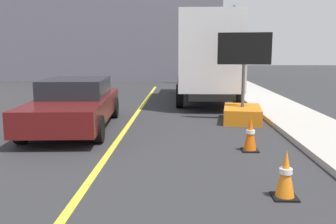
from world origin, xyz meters
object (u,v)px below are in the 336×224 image
(pickup_car, at_px, (75,104))
(highway_guide_sign, at_px, (221,31))
(traffic_cone_mid_lane, at_px, (286,175))
(box_truck, at_px, (206,57))
(arrow_board_trailer, at_px, (242,106))
(traffic_cone_far_lane, at_px, (250,134))

(pickup_car, height_order, highway_guide_sign, highway_guide_sign)
(pickup_car, relative_size, traffic_cone_mid_lane, 7.16)
(box_truck, bearing_deg, traffic_cone_mid_lane, -87.61)
(arrow_board_trailer, relative_size, box_truck, 0.35)
(highway_guide_sign, xyz_separation_m, traffic_cone_far_lane, (-1.08, -16.21, -3.05))
(box_truck, height_order, highway_guide_sign, highway_guide_sign)
(highway_guide_sign, distance_m, traffic_cone_mid_lane, 19.09)
(box_truck, xyz_separation_m, traffic_cone_far_lane, (0.42, -8.18, -1.54))
(pickup_car, bearing_deg, highway_guide_sign, 68.29)
(traffic_cone_mid_lane, bearing_deg, pickup_car, 132.65)
(box_truck, distance_m, highway_guide_sign, 8.31)
(arrow_board_trailer, distance_m, traffic_cone_far_lane, 3.48)
(arrow_board_trailer, relative_size, traffic_cone_mid_lane, 3.71)
(box_truck, xyz_separation_m, pickup_car, (-4.04, -5.90, -1.22))
(highway_guide_sign, bearing_deg, arrow_board_trailer, -93.06)
(arrow_board_trailer, height_order, highway_guide_sign, highway_guide_sign)
(arrow_board_trailer, xyz_separation_m, pickup_car, (-4.86, -1.17, 0.22))
(box_truck, relative_size, pickup_car, 1.48)
(pickup_car, bearing_deg, traffic_cone_far_lane, -27.10)
(box_truck, height_order, traffic_cone_mid_lane, box_truck)
(pickup_car, height_order, traffic_cone_far_lane, pickup_car)
(highway_guide_sign, height_order, traffic_cone_mid_lane, highway_guide_sign)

